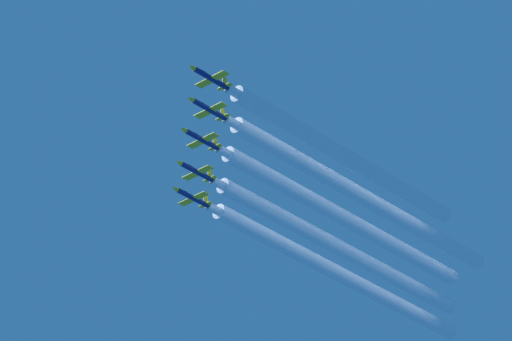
{
  "coord_description": "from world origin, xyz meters",
  "views": [
    {
      "loc": [
        -222.22,
        227.0,
        2.78
      ],
      "look_at": [
        -0.17,
        -16.17,
        194.56
      ],
      "focal_mm": 130.45,
      "sensor_mm": 36.0,
      "label": 1
    }
  ],
  "objects": [
    {
      "name": "jet_lead",
      "position": [
        -15.15,
        13.44,
        196.53
      ],
      "size": [
        7.52,
        10.95,
        2.63
      ],
      "color": "navy"
    },
    {
      "name": "jet_second_echelon",
      "position": [
        -8.17,
        6.56,
        195.65
      ],
      "size": [
        7.52,
        10.95,
        2.63
      ],
      "color": "navy"
    },
    {
      "name": "jet_third_echelon",
      "position": [
        -0.45,
        0.59,
        194.57
      ],
      "size": [
        7.52,
        10.95,
        2.63
      ],
      "color": "navy"
    },
    {
      "name": "jet_fourth_echelon",
      "position": [
        7.94,
        -6.67,
        193.55
      ],
      "size": [
        7.52,
        10.95,
        2.63
      ],
      "color": "navy"
    },
    {
      "name": "jet_fifth_echelon",
      "position": [
        14.99,
        -12.76,
        192.65
      ],
      "size": [
        7.52,
        10.95,
        2.63
      ],
      "color": "navy"
    },
    {
      "name": "smoke_trail_lead",
      "position": [
        -15.15,
        -25.98,
        196.51
      ],
      "size": [
        3.46,
        68.83,
        3.46
      ],
      "color": "white"
    },
    {
      "name": "smoke_trail_second_echelon",
      "position": [
        -8.17,
        -40.1,
        195.62
      ],
      "size": [
        3.46,
        83.3,
        3.46
      ],
      "color": "white"
    },
    {
      "name": "smoke_trail_third_echelon",
      "position": [
        -0.45,
        -43.24,
        194.54
      ],
      "size": [
        3.46,
        77.63,
        3.46
      ],
      "color": "white"
    },
    {
      "name": "smoke_trail_fourth_echelon",
      "position": [
        7.94,
        -51.91,
        193.52
      ],
      "size": [
        3.46,
        80.46,
        3.46
      ],
      "color": "white"
    },
    {
      "name": "smoke_trail_fifth_echelon",
      "position": [
        14.99,
        -59.83,
        192.63
      ],
      "size": [
        3.46,
        84.12,
        3.46
      ],
      "color": "white"
    }
  ]
}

